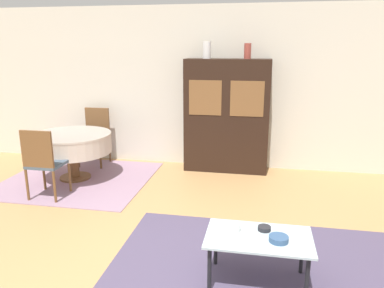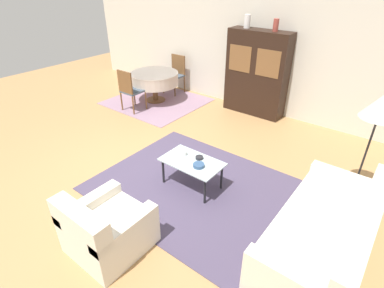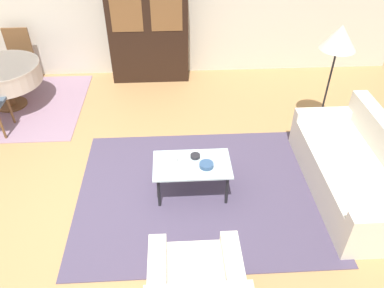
{
  "view_description": "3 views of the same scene",
  "coord_description": "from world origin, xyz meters",
  "px_view_note": "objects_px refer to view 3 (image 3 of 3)",
  "views": [
    {
      "loc": [
        0.97,
        -2.7,
        2.05
      ],
      "look_at": [
        0.2,
        1.4,
        0.95
      ],
      "focal_mm": 35.0,
      "sensor_mm": 36.0,
      "label": 1
    },
    {
      "loc": [
        3.28,
        -2.66,
        2.92
      ],
      "look_at": [
        1.0,
        0.28,
        0.75
      ],
      "focal_mm": 28.0,
      "sensor_mm": 36.0,
      "label": 2
    },
    {
      "loc": [
        0.81,
        -3.05,
        3.31
      ],
      "look_at": [
        1.0,
        0.28,
        0.75
      ],
      "focal_mm": 35.0,
      "sensor_mm": 36.0,
      "label": 3
    }
  ],
  "objects_px": {
    "cup": "(175,159)",
    "floor_lamp": "(339,40)",
    "bowl": "(206,165)",
    "display_cabinet": "(148,29)",
    "dining_table": "(2,74)",
    "bowl_small": "(195,156)",
    "dining_chair_far": "(19,54)",
    "couch": "(357,171)",
    "coffee_table": "(192,167)"
  },
  "relations": [
    {
      "from": "couch",
      "to": "cup",
      "type": "relative_size",
      "value": 26.95
    },
    {
      "from": "coffee_table",
      "to": "bowl",
      "type": "xyz_separation_m",
      "value": [
        0.16,
        -0.05,
        0.07
      ]
    },
    {
      "from": "coffee_table",
      "to": "dining_chair_far",
      "type": "distance_m",
      "value": 4.18
    },
    {
      "from": "dining_table",
      "to": "bowl_small",
      "type": "height_order",
      "value": "dining_table"
    },
    {
      "from": "bowl",
      "to": "bowl_small",
      "type": "height_order",
      "value": "bowl"
    },
    {
      "from": "display_cabinet",
      "to": "dining_chair_far",
      "type": "xyz_separation_m",
      "value": [
        -2.3,
        -0.08,
        -0.37
      ]
    },
    {
      "from": "coffee_table",
      "to": "dining_table",
      "type": "xyz_separation_m",
      "value": [
        -2.89,
        2.2,
        0.18
      ]
    },
    {
      "from": "coffee_table",
      "to": "display_cabinet",
      "type": "bearing_deg",
      "value": 100.8
    },
    {
      "from": "dining_table",
      "to": "floor_lamp",
      "type": "bearing_deg",
      "value": -10.17
    },
    {
      "from": "cup",
      "to": "floor_lamp",
      "type": "bearing_deg",
      "value": 29.28
    },
    {
      "from": "dining_table",
      "to": "cup",
      "type": "distance_m",
      "value": 3.43
    },
    {
      "from": "couch",
      "to": "floor_lamp",
      "type": "bearing_deg",
      "value": -1.15
    },
    {
      "from": "floor_lamp",
      "to": "bowl",
      "type": "bearing_deg",
      "value": -143.65
    },
    {
      "from": "coffee_table",
      "to": "cup",
      "type": "xyz_separation_m",
      "value": [
        -0.2,
        0.07,
        0.09
      ]
    },
    {
      "from": "dining_table",
      "to": "cup",
      "type": "xyz_separation_m",
      "value": [
        2.69,
        -2.13,
        -0.09
      ]
    },
    {
      "from": "dining_chair_far",
      "to": "cup",
      "type": "bearing_deg",
      "value": 132.37
    },
    {
      "from": "couch",
      "to": "bowl_small",
      "type": "distance_m",
      "value": 1.97
    },
    {
      "from": "coffee_table",
      "to": "display_cabinet",
      "type": "distance_m",
      "value": 3.19
    },
    {
      "from": "couch",
      "to": "dining_chair_far",
      "type": "bearing_deg",
      "value": 57.83
    },
    {
      "from": "coffee_table",
      "to": "bowl_small",
      "type": "relative_size",
      "value": 7.86
    },
    {
      "from": "couch",
      "to": "bowl_small",
      "type": "height_order",
      "value": "couch"
    },
    {
      "from": "display_cabinet",
      "to": "coffee_table",
      "type": "bearing_deg",
      "value": -79.2
    },
    {
      "from": "floor_lamp",
      "to": "coffee_table",
      "type": "bearing_deg",
      "value": -147.02
    },
    {
      "from": "floor_lamp",
      "to": "bowl_small",
      "type": "distance_m",
      "value": 2.49
    },
    {
      "from": "display_cabinet",
      "to": "bowl",
      "type": "xyz_separation_m",
      "value": [
        0.75,
        -3.15,
        -0.45
      ]
    },
    {
      "from": "dining_chair_far",
      "to": "cup",
      "type": "xyz_separation_m",
      "value": [
        2.69,
        -2.95,
        -0.07
      ]
    },
    {
      "from": "couch",
      "to": "display_cabinet",
      "type": "xyz_separation_m",
      "value": [
        -2.59,
        3.16,
        0.63
      ]
    },
    {
      "from": "couch",
      "to": "floor_lamp",
      "type": "relative_size",
      "value": 1.29
    },
    {
      "from": "couch",
      "to": "display_cabinet",
      "type": "distance_m",
      "value": 4.13
    },
    {
      "from": "bowl",
      "to": "coffee_table",
      "type": "bearing_deg",
      "value": 161.57
    },
    {
      "from": "coffee_table",
      "to": "cup",
      "type": "distance_m",
      "value": 0.23
    },
    {
      "from": "coffee_table",
      "to": "cup",
      "type": "height_order",
      "value": "cup"
    },
    {
      "from": "couch",
      "to": "display_cabinet",
      "type": "height_order",
      "value": "display_cabinet"
    },
    {
      "from": "dining_table",
      "to": "bowl",
      "type": "bearing_deg",
      "value": -36.39
    },
    {
      "from": "dining_table",
      "to": "bowl",
      "type": "xyz_separation_m",
      "value": [
        3.06,
        -2.25,
        -0.1
      ]
    },
    {
      "from": "couch",
      "to": "coffee_table",
      "type": "distance_m",
      "value": 2.0
    },
    {
      "from": "dining_chair_far",
      "to": "cup",
      "type": "relative_size",
      "value": 12.83
    },
    {
      "from": "couch",
      "to": "bowl",
      "type": "distance_m",
      "value": 1.84
    },
    {
      "from": "coffee_table",
      "to": "floor_lamp",
      "type": "xyz_separation_m",
      "value": [
        2.03,
        1.31,
        0.98
      ]
    },
    {
      "from": "bowl_small",
      "to": "couch",
      "type": "bearing_deg",
      "value": -5.33
    },
    {
      "from": "bowl",
      "to": "bowl_small",
      "type": "bearing_deg",
      "value": 124.11
    },
    {
      "from": "coffee_table",
      "to": "cup",
      "type": "bearing_deg",
      "value": 161.88
    },
    {
      "from": "cup",
      "to": "display_cabinet",
      "type": "bearing_deg",
      "value": 97.32
    },
    {
      "from": "couch",
      "to": "display_cabinet",
      "type": "relative_size",
      "value": 1.11
    },
    {
      "from": "coffee_table",
      "to": "couch",
      "type": "bearing_deg",
      "value": -1.76
    },
    {
      "from": "display_cabinet",
      "to": "dining_chair_far",
      "type": "distance_m",
      "value": 2.33
    },
    {
      "from": "floor_lamp",
      "to": "bowl",
      "type": "xyz_separation_m",
      "value": [
        -1.86,
        -1.37,
        -0.91
      ]
    },
    {
      "from": "couch",
      "to": "floor_lamp",
      "type": "distance_m",
      "value": 1.76
    },
    {
      "from": "coffee_table",
      "to": "dining_table",
      "type": "relative_size",
      "value": 0.77
    },
    {
      "from": "coffee_table",
      "to": "dining_chair_far",
      "type": "height_order",
      "value": "dining_chair_far"
    }
  ]
}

